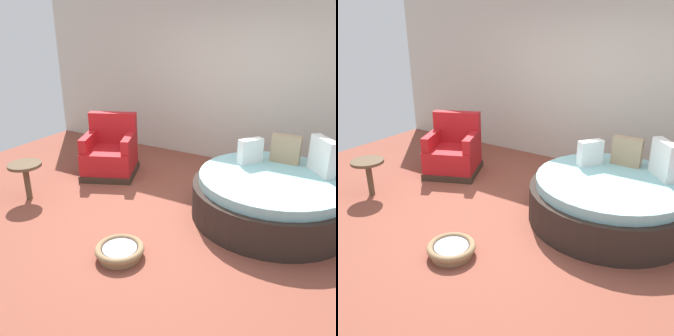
% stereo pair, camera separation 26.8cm
% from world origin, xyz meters
% --- Properties ---
extents(ground_plane, '(8.00, 8.00, 0.02)m').
position_xyz_m(ground_plane, '(0.00, 0.00, -0.01)').
color(ground_plane, brown).
extents(back_wall, '(8.00, 0.12, 2.96)m').
position_xyz_m(back_wall, '(0.00, 2.39, 1.48)').
color(back_wall, beige).
rests_on(back_wall, ground_plane).
extents(round_daybed, '(1.94, 1.94, 0.99)m').
position_xyz_m(round_daybed, '(1.07, 0.72, 0.28)').
color(round_daybed, '#2D231E').
rests_on(round_daybed, ground_plane).
extents(red_armchair, '(1.05, 1.05, 0.94)m').
position_xyz_m(red_armchair, '(-1.53, 0.84, 0.33)').
color(red_armchair, '#38281E').
rests_on(red_armchair, ground_plane).
extents(pet_basket, '(0.51, 0.51, 0.13)m').
position_xyz_m(pet_basket, '(-0.05, -0.91, 0.07)').
color(pet_basket, '#8E704C').
rests_on(pet_basket, ground_plane).
extents(side_table, '(0.44, 0.44, 0.52)m').
position_xyz_m(side_table, '(-1.95, -0.45, 0.43)').
color(side_table, brown).
rests_on(side_table, ground_plane).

